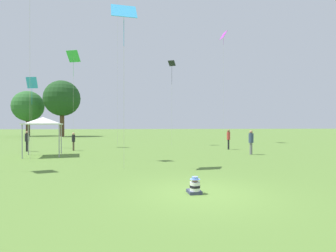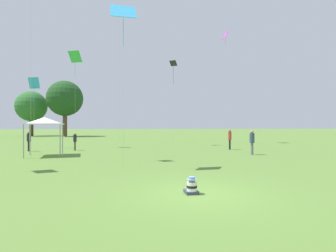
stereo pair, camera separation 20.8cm
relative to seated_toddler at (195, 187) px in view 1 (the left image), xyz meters
name	(u,v)px [view 1 (the left image)]	position (x,y,z in m)	size (l,w,h in m)	color
ground_plane	(202,193)	(0.25, 0.00, -0.23)	(300.00, 300.00, 0.00)	#567A33
seated_toddler	(195,187)	(0.00, 0.00, 0.00)	(0.43, 0.53, 0.56)	#383D56
person_standing_0	(228,137)	(6.69, 14.65, 0.89)	(0.43, 0.43, 1.82)	black
person_standing_1	(73,140)	(-7.08, 15.44, 0.72)	(0.39, 0.39, 1.57)	brown
person_standing_2	(251,140)	(6.87, 10.45, 0.87)	(0.45, 0.45, 1.83)	slate
person_standing_3	(27,139)	(-10.78, 15.16, 0.81)	(0.39, 0.39, 1.72)	black
canopy_tent	(43,121)	(-8.33, 11.54, 2.27)	(2.95, 2.95, 2.79)	white
kite_1	(73,58)	(-7.80, 18.74, 8.63)	(1.37, 1.06, 9.55)	green
kite_2	(124,14)	(-2.42, 5.29, 7.67)	(1.37, 1.02, 8.51)	#339EDB
kite_3	(32,84)	(-11.60, 18.54, 5.96)	(1.13, 0.58, 6.84)	#339EDB
kite_5	(223,39)	(9.37, 23.50, 12.90)	(0.73, 1.18, 14.03)	#B738C6
kite_6	(172,67)	(2.33, 20.45, 8.39)	(0.93, 0.86, 9.34)	#1E2328
distant_tree_0	(28,106)	(-23.23, 48.77, 5.87)	(6.21, 6.21, 9.26)	#473323
distant_tree_1	(62,99)	(-15.80, 45.87, 7.28)	(7.01, 7.01, 11.07)	brown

